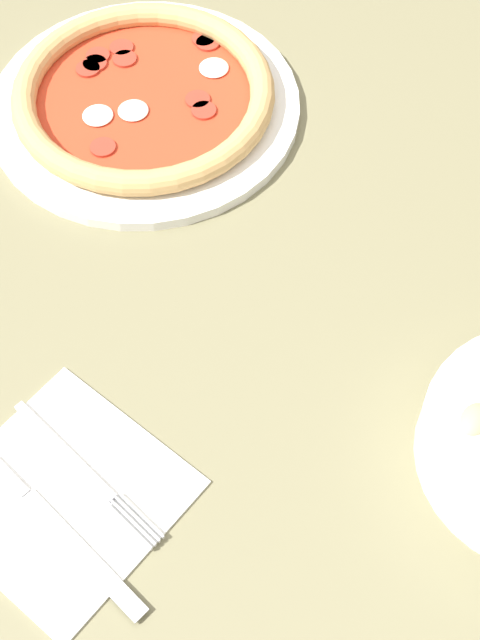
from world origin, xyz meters
name	(u,v)px	position (x,y,z in m)	size (l,w,h in m)	color
ground_plane	(307,501)	(0.00, 0.00, 0.00)	(8.00, 8.00, 0.00)	brown
dining_table	(346,277)	(0.00, 0.00, 0.65)	(1.22, 1.06, 0.74)	#706B4C
pizza	(144,98)	(0.02, -0.26, 0.76)	(0.33, 0.33, 0.04)	white
napkin	(64,496)	(0.38, -0.02, 0.74)	(0.17, 0.17, 0.00)	white
fork	(84,470)	(0.35, -0.02, 0.75)	(0.03, 0.17, 0.00)	silver
knife	(36,505)	(0.40, -0.03, 0.75)	(0.03, 0.23, 0.01)	silver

